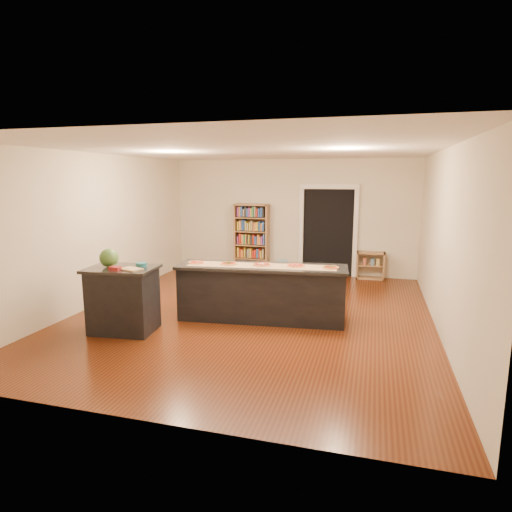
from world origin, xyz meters
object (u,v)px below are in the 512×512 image
(low_shelf, at_px, (370,265))
(waste_bin, at_px, (282,268))
(bookshelf, at_px, (252,238))
(side_counter, at_px, (123,299))
(watermelon, at_px, (109,258))
(kitchen_island, at_px, (261,292))

(low_shelf, height_order, waste_bin, low_shelf)
(bookshelf, relative_size, low_shelf, 2.68)
(side_counter, bearing_deg, watermelon, -178.19)
(side_counter, xyz_separation_m, low_shelf, (3.63, 4.65, -0.19))
(bookshelf, bearing_deg, side_counter, -98.80)
(bookshelf, relative_size, watermelon, 6.04)
(kitchen_island, xyz_separation_m, side_counter, (-1.91, -1.11, 0.04))
(low_shelf, bearing_deg, waste_bin, -173.19)
(side_counter, distance_m, waste_bin, 4.68)
(bookshelf, bearing_deg, watermelon, -101.00)
(side_counter, xyz_separation_m, waste_bin, (1.56, 4.40, -0.32))
(waste_bin, bearing_deg, watermelon, -111.60)
(bookshelf, distance_m, low_shelf, 2.96)
(low_shelf, bearing_deg, kitchen_island, -115.95)
(low_shelf, xyz_separation_m, watermelon, (-3.82, -4.67, 0.83))
(kitchen_island, height_order, bookshelf, bookshelf)
(kitchen_island, bearing_deg, bookshelf, 102.96)
(watermelon, bearing_deg, low_shelf, 50.75)
(kitchen_island, height_order, side_counter, side_counter)
(side_counter, relative_size, low_shelf, 1.59)
(bookshelf, distance_m, waste_bin, 1.10)
(side_counter, height_order, waste_bin, side_counter)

